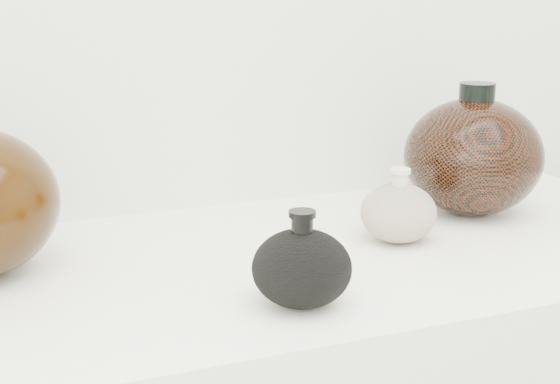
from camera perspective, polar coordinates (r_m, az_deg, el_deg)
name	(u,v)px	position (r m, az deg, el deg)	size (l,w,h in m)	color
black_gourd_vase	(302,267)	(0.83, 1.60, -5.53)	(0.12, 0.12, 0.11)	black
cream_gourd_vase	(398,212)	(1.05, 8.66, -1.47)	(0.13, 0.13, 0.10)	beige
right_round_pot	(473,156)	(1.19, 13.93, 2.58)	(0.27, 0.27, 0.19)	black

